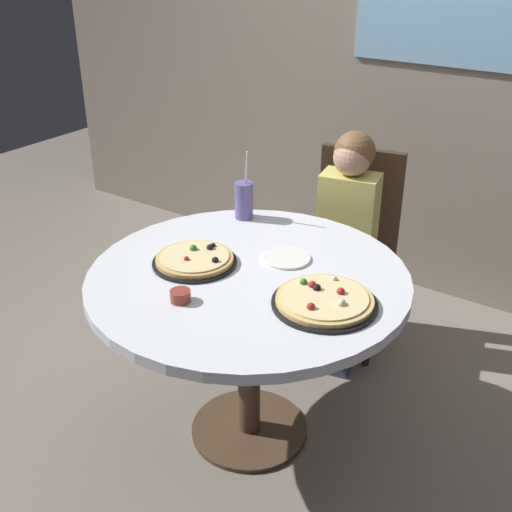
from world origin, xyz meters
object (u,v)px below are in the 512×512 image
object	(u,v)px
sauce_bowl	(180,296)
plate_small	(287,258)
pizza_cheese	(324,301)
chair_wooden	(353,238)
diner_child	(341,262)
soda_cup	(244,200)
dining_table	(248,297)
pizza_veggie	(195,260)

from	to	relation	value
sauce_bowl	plate_small	bearing A→B (deg)	73.71
pizza_cheese	chair_wooden	bearing A→B (deg)	110.54
pizza_cheese	plate_small	bearing A→B (deg)	143.40
diner_child	sauce_bowl	bearing A→B (deg)	-95.19
chair_wooden	sauce_bowl	xyz separation A→B (m)	(-0.06, -1.19, 0.24)
chair_wooden	soda_cup	distance (m)	0.65
pizza_cheese	plate_small	xyz separation A→B (m)	(-0.28, 0.20, -0.01)
dining_table	pizza_veggie	size ratio (longest dim) A/B	3.72
pizza_veggie	plate_small	world-z (taller)	pizza_veggie
chair_wooden	pizza_veggie	size ratio (longest dim) A/B	3.00
pizza_veggie	sauce_bowl	distance (m)	0.27
chair_wooden	plate_small	size ratio (longest dim) A/B	5.28
dining_table	sauce_bowl	world-z (taller)	sauce_bowl
chair_wooden	pizza_veggie	bearing A→B (deg)	-101.24
pizza_veggie	plate_small	distance (m)	0.35
pizza_cheese	plate_small	distance (m)	0.34
soda_cup	plate_small	bearing A→B (deg)	-32.17
diner_child	sauce_bowl	size ratio (longest dim) A/B	15.46
soda_cup	dining_table	bearing A→B (deg)	-52.77
pizza_veggie	sauce_bowl	bearing A→B (deg)	-60.81
dining_table	sauce_bowl	bearing A→B (deg)	-105.04
plate_small	pizza_cheese	bearing A→B (deg)	-36.60
diner_child	pizza_veggie	world-z (taller)	diner_child
chair_wooden	plate_small	world-z (taller)	chair_wooden
diner_child	pizza_cheese	world-z (taller)	diner_child
dining_table	pizza_veggie	xyz separation A→B (m)	(-0.21, -0.05, 0.12)
dining_table	soda_cup	bearing A→B (deg)	127.23
pizza_veggie	plate_small	xyz separation A→B (m)	(0.27, 0.22, -0.01)
dining_table	soda_cup	xyz separation A→B (m)	(-0.30, 0.40, 0.18)
pizza_cheese	sauce_bowl	distance (m)	0.48
soda_cup	sauce_bowl	distance (m)	0.72
diner_child	sauce_bowl	world-z (taller)	diner_child
diner_child	pizza_cheese	bearing A→B (deg)	-67.25
pizza_veggie	sauce_bowl	world-z (taller)	pizza_veggie
pizza_cheese	plate_small	size ratio (longest dim) A/B	1.97
dining_table	sauce_bowl	size ratio (longest dim) A/B	16.82
dining_table	pizza_cheese	xyz separation A→B (m)	(0.33, -0.03, 0.12)
pizza_cheese	sauce_bowl	world-z (taller)	pizza_cheese
soda_cup	plate_small	size ratio (longest dim) A/B	1.70
chair_wooden	diner_child	size ratio (longest dim) A/B	0.88
pizza_cheese	soda_cup	xyz separation A→B (m)	(-0.64, 0.43, 0.06)
chair_wooden	pizza_cheese	world-z (taller)	chair_wooden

